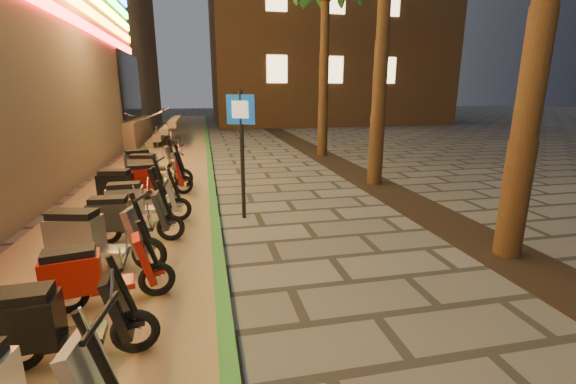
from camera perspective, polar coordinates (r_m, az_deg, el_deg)
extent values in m
plane|color=#474442|center=(3.92, 6.26, -25.55)|extent=(120.00, 120.00, 0.00)
cube|color=#8C7251|center=(13.17, -18.90, 2.83)|extent=(3.40, 60.00, 0.01)
cube|color=#2D712A|center=(13.06, -11.49, 3.44)|extent=(0.18, 60.00, 0.10)
cube|color=black|center=(9.42, 17.63, -1.54)|extent=(1.20, 40.00, 0.02)
cube|color=black|center=(21.11, -22.27, 14.36)|extent=(0.08, 5.00, 3.00)
cube|color=gray|center=(21.63, -27.10, 7.97)|extent=(5.00, 6.00, 1.20)
cube|color=gray|center=(21.11, -19.02, 7.41)|extent=(0.35, 5.00, 0.30)
cube|color=gray|center=(21.04, -18.14, 8.28)|extent=(0.35, 5.00, 0.30)
cube|color=gray|center=(20.98, -17.24, 9.16)|extent=(0.35, 5.00, 0.30)
cube|color=gray|center=(20.93, -16.33, 10.04)|extent=(0.35, 5.00, 0.30)
cylinder|color=silver|center=(19.09, -21.17, 9.86)|extent=(2.09, 0.06, 0.81)
cylinder|color=silver|center=(23.05, -19.70, 10.65)|extent=(2.09, 0.06, 0.81)
cube|color=#FFCF8C|center=(27.30, -1.65, 17.75)|extent=(1.40, 0.06, 1.80)
cube|color=#FFCF8C|center=(28.31, 6.73, 17.55)|extent=(1.40, 0.06, 1.80)
cube|color=#FFCF8C|center=(29.82, 14.37, 17.06)|extent=(1.40, 0.06, 1.80)
cube|color=#FFCF8C|center=(30.38, 14.96, 25.55)|extent=(1.40, 0.06, 1.80)
cylinder|color=#472D19|center=(6.67, 32.58, 14.15)|extent=(0.40, 0.40, 5.45)
cylinder|color=#472D19|center=(10.86, 13.48, 15.98)|extent=(0.40, 0.40, 5.70)
cylinder|color=#472D19|center=(15.53, 5.31, 16.26)|extent=(0.40, 0.40, 5.95)
cylinder|color=black|center=(7.72, -6.79, 5.22)|extent=(0.08, 0.08, 2.55)
cube|color=#0D4CB3|center=(7.60, -7.05, 12.04)|extent=(0.52, 0.26, 0.56)
cube|color=white|center=(7.58, -7.11, 12.03)|extent=(0.31, 0.15, 0.33)
cube|color=white|center=(3.21, -26.97, -24.04)|extent=(0.32, 0.43, 0.70)
cylinder|color=black|center=(3.07, -26.14, -21.27)|extent=(0.28, 0.11, 0.74)
cylinder|color=black|center=(2.88, -25.92, -16.18)|extent=(0.12, 0.58, 0.04)
torus|color=black|center=(4.55, -35.21, -18.51)|extent=(0.48, 0.12, 0.47)
cylinder|color=silver|center=(4.55, -35.21, -18.51)|extent=(0.13, 0.10, 0.13)
torus|color=black|center=(4.30, -21.66, -18.63)|extent=(0.48, 0.12, 0.47)
cylinder|color=silver|center=(4.30, -21.66, -18.63)|extent=(0.13, 0.10, 0.13)
cube|color=black|center=(4.38, -28.81, -18.29)|extent=(0.52, 0.34, 0.07)
cube|color=black|center=(4.40, -34.80, -15.62)|extent=(0.66, 0.38, 0.46)
cube|color=black|center=(4.28, -35.33, -12.53)|extent=(0.58, 0.33, 0.11)
cube|color=black|center=(4.17, -23.87, -15.08)|extent=(0.26, 0.38, 0.64)
cylinder|color=black|center=(4.07, -23.23, -12.82)|extent=(0.25, 0.08, 0.67)
cylinder|color=black|center=(3.95, -23.00, -9.02)|extent=(0.07, 0.53, 0.04)
cube|color=black|center=(4.25, -21.80, -17.39)|extent=(0.21, 0.14, 0.05)
torus|color=black|center=(5.29, -29.80, -13.16)|extent=(0.47, 0.18, 0.46)
cylinder|color=silver|center=(5.29, -29.80, -13.16)|extent=(0.14, 0.11, 0.12)
torus|color=black|center=(5.25, -18.83, -12.13)|extent=(0.47, 0.18, 0.46)
cylinder|color=silver|center=(5.25, -18.83, -12.13)|extent=(0.14, 0.11, 0.12)
cube|color=#9B150E|center=(5.23, -24.46, -12.36)|extent=(0.54, 0.39, 0.07)
cube|color=#9B150E|center=(5.18, -29.37, -10.57)|extent=(0.67, 0.45, 0.44)
cube|color=black|center=(5.08, -29.74, -7.94)|extent=(0.59, 0.39, 0.11)
cube|color=#9B150E|center=(5.12, -20.49, -9.27)|extent=(0.30, 0.39, 0.62)
cylinder|color=black|center=(5.06, -19.97, -7.36)|extent=(0.25, 0.11, 0.65)
cylinder|color=black|center=(4.97, -19.75, -4.28)|extent=(0.14, 0.51, 0.04)
cube|color=#9B150E|center=(5.21, -18.92, -11.08)|extent=(0.22, 0.16, 0.05)
torus|color=black|center=(6.45, -29.28, -7.88)|extent=(0.53, 0.22, 0.52)
cylinder|color=silver|center=(6.45, -29.28, -7.88)|extent=(0.16, 0.13, 0.14)
torus|color=black|center=(5.96, -19.86, -8.62)|extent=(0.53, 0.22, 0.52)
cylinder|color=silver|center=(5.96, -19.86, -8.62)|extent=(0.16, 0.13, 0.14)
cube|color=gray|center=(6.17, -24.88, -7.91)|extent=(0.62, 0.46, 0.08)
cube|color=gray|center=(6.31, -28.98, -5.49)|extent=(0.77, 0.54, 0.50)
cube|color=black|center=(6.23, -29.31, -2.97)|extent=(0.68, 0.46, 0.12)
cube|color=gray|center=(5.89, -21.42, -5.47)|extent=(0.36, 0.45, 0.71)
cylinder|color=black|center=(5.80, -20.97, -3.64)|extent=(0.28, 0.13, 0.74)
cylinder|color=black|center=(5.69, -20.79, -0.58)|extent=(0.18, 0.58, 0.04)
cube|color=gray|center=(5.91, -19.96, -7.54)|extent=(0.25, 0.19, 0.06)
torus|color=black|center=(7.22, -25.23, -5.26)|extent=(0.49, 0.11, 0.48)
cylinder|color=silver|center=(7.22, -25.23, -5.26)|extent=(0.13, 0.10, 0.13)
torus|color=black|center=(7.00, -16.98, -5.05)|extent=(0.49, 0.11, 0.48)
cylinder|color=silver|center=(7.00, -16.98, -5.05)|extent=(0.13, 0.10, 0.13)
cube|color=#232527|center=(7.08, -21.27, -4.89)|extent=(0.52, 0.34, 0.07)
cube|color=#232527|center=(7.11, -24.89, -3.20)|extent=(0.66, 0.38, 0.46)
cube|color=black|center=(7.04, -25.12, -1.11)|extent=(0.59, 0.32, 0.11)
cube|color=#232527|center=(6.92, -18.24, -2.62)|extent=(0.26, 0.38, 0.65)
cylinder|color=black|center=(6.86, -17.83, -1.12)|extent=(0.26, 0.08, 0.69)
cylinder|color=black|center=(6.79, -17.64, 1.31)|extent=(0.06, 0.54, 0.04)
cube|color=#232527|center=(6.97, -17.05, -4.19)|extent=(0.21, 0.14, 0.06)
torus|color=black|center=(8.10, -23.27, -2.93)|extent=(0.49, 0.12, 0.49)
cylinder|color=silver|center=(8.10, -23.27, -2.93)|extent=(0.14, 0.10, 0.13)
torus|color=black|center=(8.01, -15.81, -2.46)|extent=(0.49, 0.12, 0.49)
cylinder|color=silver|center=(8.01, -15.81, -2.46)|extent=(0.14, 0.10, 0.13)
cube|color=silver|center=(8.03, -19.65, -2.45)|extent=(0.53, 0.35, 0.08)
cube|color=silver|center=(8.02, -22.93, -1.04)|extent=(0.68, 0.39, 0.47)
cube|color=black|center=(7.95, -23.12, 0.85)|extent=(0.60, 0.33, 0.11)
cube|color=silver|center=(7.93, -16.92, -0.31)|extent=(0.27, 0.39, 0.66)
cylinder|color=black|center=(7.88, -16.54, 1.04)|extent=(0.26, 0.08, 0.70)
cylinder|color=black|center=(7.82, -16.36, 3.20)|extent=(0.07, 0.55, 0.04)
cube|color=silver|center=(7.98, -15.86, -1.69)|extent=(0.21, 0.14, 0.06)
torus|color=black|center=(9.29, -24.42, -0.82)|extent=(0.52, 0.18, 0.51)
cylinder|color=silver|center=(9.29, -24.42, -0.82)|extent=(0.15, 0.12, 0.14)
torus|color=black|center=(8.94, -17.79, -0.76)|extent=(0.52, 0.18, 0.51)
cylinder|color=silver|center=(8.94, -17.79, -0.76)|extent=(0.15, 0.12, 0.14)
cube|color=black|center=(9.09, -21.25, -0.55)|extent=(0.59, 0.42, 0.08)
cube|color=black|center=(9.19, -24.15, 0.90)|extent=(0.74, 0.48, 0.49)
cube|color=black|center=(9.13, -24.33, 2.65)|extent=(0.66, 0.41, 0.12)
cube|color=black|center=(8.90, -18.82, 1.32)|extent=(0.32, 0.43, 0.70)
cylinder|color=black|center=(8.84, -18.50, 2.58)|extent=(0.28, 0.11, 0.73)
cylinder|color=black|center=(8.77, -18.35, 4.61)|extent=(0.13, 0.57, 0.04)
cube|color=black|center=(8.91, -17.85, -0.02)|extent=(0.24, 0.17, 0.06)
torus|color=black|center=(9.95, -21.11, 0.39)|extent=(0.49, 0.21, 0.49)
cylinder|color=silver|center=(9.95, -21.11, 0.39)|extent=(0.15, 0.12, 0.13)
torus|color=black|center=(10.08, -15.20, 1.05)|extent=(0.49, 0.21, 0.49)
cylinder|color=silver|center=(10.08, -15.20, 1.05)|extent=(0.15, 0.12, 0.13)
cube|color=maroon|center=(9.99, -18.20, 0.93)|extent=(0.58, 0.43, 0.07)
cube|color=maroon|center=(9.89, -20.82, 1.96)|extent=(0.72, 0.51, 0.47)
cube|color=black|center=(9.84, -20.96, 3.50)|extent=(0.64, 0.43, 0.11)
cube|color=maroon|center=(9.99, -16.06, 2.74)|extent=(0.33, 0.42, 0.66)
cylinder|color=black|center=(9.97, -15.76, 3.83)|extent=(0.26, 0.13, 0.69)
cylinder|color=black|center=(9.93, -15.62, 5.56)|extent=(0.17, 0.54, 0.04)
cube|color=maroon|center=(10.06, -15.24, 1.67)|extent=(0.23, 0.18, 0.06)
torus|color=black|center=(11.14, -20.86, 1.96)|extent=(0.53, 0.19, 0.52)
cylinder|color=silver|center=(11.14, -20.86, 1.96)|extent=(0.16, 0.12, 0.14)
torus|color=black|center=(10.82, -15.21, 2.06)|extent=(0.53, 0.19, 0.52)
cylinder|color=silver|center=(10.82, -15.21, 2.06)|extent=(0.16, 0.12, 0.14)
cube|color=#ABADB4|center=(10.96, -18.14, 2.22)|extent=(0.61, 0.44, 0.08)
cube|color=#ABADB4|center=(11.06, -20.60, 3.44)|extent=(0.76, 0.50, 0.50)
cube|color=black|center=(11.01, -20.74, 4.93)|extent=(0.67, 0.43, 0.12)
cube|color=#ABADB4|center=(10.79, -16.06, 3.82)|extent=(0.34, 0.44, 0.71)
cylinder|color=black|center=(10.74, -15.77, 4.89)|extent=(0.28, 0.12, 0.74)
cylinder|color=black|center=(10.68, -15.63, 6.60)|extent=(0.15, 0.58, 0.04)
cube|color=#ABADB4|center=(10.80, -15.25, 2.69)|extent=(0.24, 0.18, 0.06)
torus|color=black|center=(12.00, -21.61, 2.75)|extent=(0.53, 0.24, 0.53)
cylinder|color=silver|center=(12.00, -21.61, 2.75)|extent=(0.16, 0.14, 0.14)
torus|color=black|center=(12.17, -16.33, 3.35)|extent=(0.53, 0.24, 0.53)
cylinder|color=silver|center=(12.17, -16.33, 3.35)|extent=(0.16, 0.14, 0.14)
cube|color=#282B2E|center=(12.07, -19.02, 3.24)|extent=(0.63, 0.48, 0.08)
cube|color=#282B2E|center=(11.96, -21.36, 4.17)|extent=(0.79, 0.57, 0.51)
cube|color=black|center=(11.91, -21.49, 5.55)|extent=(0.69, 0.48, 0.12)
cube|color=#282B2E|center=(12.09, -17.11, 4.87)|extent=(0.37, 0.46, 0.71)
cylinder|color=black|center=(12.07, -16.85, 5.85)|extent=(0.29, 0.14, 0.75)
cylinder|color=black|center=(12.04, -16.73, 7.40)|extent=(0.21, 0.58, 0.04)
cube|color=#282B2E|center=(12.15, -16.37, 3.91)|extent=(0.25, 0.20, 0.06)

